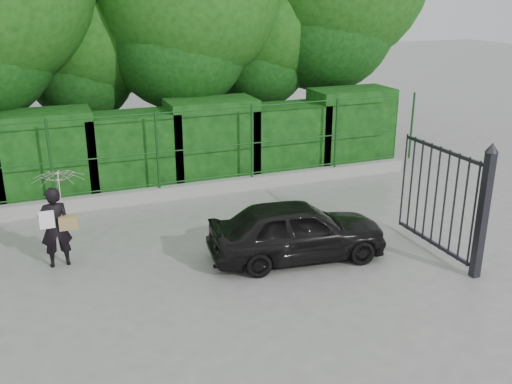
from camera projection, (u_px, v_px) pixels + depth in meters
name	position (u px, v px, depth m)	size (l,w,h in m)	color
ground	(196.00, 292.00, 9.24)	(80.00, 80.00, 0.00)	gray
kerb	(143.00, 196.00, 13.15)	(14.00, 0.25, 0.30)	#9E9E99
fence	(150.00, 151.00, 12.87)	(14.13, 0.06, 1.80)	#134116
hedge	(131.00, 149.00, 13.72)	(14.20, 1.20, 2.30)	black
gate	(463.00, 202.00, 9.79)	(0.22, 2.33, 2.36)	black
woman	(59.00, 204.00, 9.85)	(0.89, 0.90, 1.73)	black
car	(297.00, 230.00, 10.28)	(1.29, 3.20, 1.09)	black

